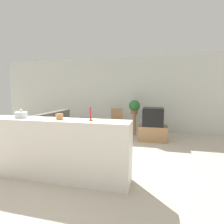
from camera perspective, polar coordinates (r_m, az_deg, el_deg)
The scene contains 12 objects.
ground_plane at distance 3.65m, azimuth -13.68°, elevation -16.68°, with size 14.00×14.00×0.00m, color beige.
wall_back at distance 6.59m, azimuth -0.15°, elevation 5.83°, with size 9.00×0.06×2.70m.
couch at distance 5.00m, azimuth -15.75°, elevation -6.74°, with size 0.97×1.77×0.88m.
tv_stand at distance 5.35m, azimuth 13.13°, elevation -6.71°, with size 0.83×0.55×0.44m.
television at distance 5.26m, azimuth 13.19°, elevation -1.54°, with size 0.60×0.52×0.53m.
wooden_chair at distance 5.90m, azimuth 1.32°, elevation -2.67°, with size 0.44×0.44×0.87m.
plant_stand at distance 5.89m, azimuth 7.25°, elevation -4.08°, with size 0.12×0.12×0.70m.
potted_plant at distance 5.81m, azimuth 7.33°, elevation 1.84°, with size 0.37×0.37×0.47m.
foreground_counter at distance 3.09m, azimuth -18.04°, elevation -11.34°, with size 2.51×0.44×0.99m.
decorative_bowl at distance 3.35m, azimuth -27.56°, elevation -0.80°, with size 0.20×0.20×0.15m.
candle_jar at distance 2.93m, azimuth -16.78°, elevation -1.44°, with size 0.12×0.12×0.09m.
candlestick at distance 2.70m, azimuth -7.01°, elevation -1.46°, with size 0.07×0.07×0.21m.
Camera 1 is at (1.57, -2.97, 1.43)m, focal length 28.00 mm.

